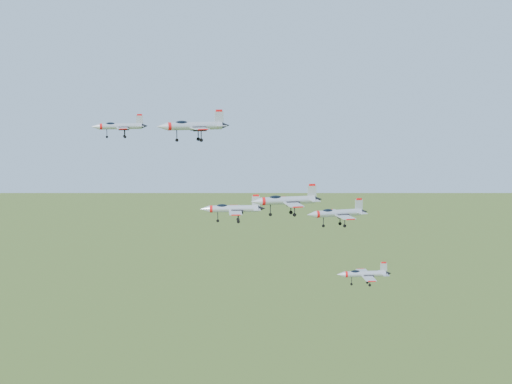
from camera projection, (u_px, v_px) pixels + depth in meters
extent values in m
cylinder|color=#AFB4BC|center=(121.00, 126.00, 134.45)|extent=(7.85, 1.30, 1.13)
cone|color=#AFB4BC|center=(95.00, 127.00, 133.33)|extent=(1.59, 1.16, 1.13)
cone|color=black|center=(145.00, 126.00, 135.54)|extent=(1.24, 0.99, 0.96)
ellipsoid|color=black|center=(110.00, 124.00, 133.93)|extent=(1.93, 0.85, 0.72)
cube|color=#AFB4BC|center=(122.00, 128.00, 132.19)|extent=(2.08, 3.87, 0.12)
cube|color=#AFB4BC|center=(121.00, 127.00, 136.86)|extent=(2.08, 3.87, 0.12)
cube|color=#AFB4BC|center=(140.00, 120.00, 135.13)|extent=(1.31, 0.13, 1.83)
cube|color=red|center=(139.00, 115.00, 134.99)|extent=(0.96, 0.14, 0.30)
cylinder|color=#AFB4BC|center=(195.00, 126.00, 124.61)|extent=(9.74, 2.16, 1.39)
cone|color=#AFB4BC|center=(162.00, 127.00, 122.90)|extent=(2.04, 1.54, 1.39)
cone|color=black|center=(226.00, 125.00, 126.25)|extent=(1.59, 1.30, 1.19)
ellipsoid|color=black|center=(181.00, 123.00, 123.83)|extent=(2.43, 1.19, 0.89)
cube|color=#AFB4BC|center=(200.00, 129.00, 121.88)|extent=(2.83, 4.90, 0.15)
cube|color=#AFB4BC|center=(192.00, 126.00, 127.55)|extent=(2.83, 4.90, 0.15)
cube|color=#AFB4BC|center=(219.00, 117.00, 125.68)|extent=(1.61, 0.26, 2.25)
cube|color=red|center=(219.00, 111.00, 125.51)|extent=(1.19, 0.24, 0.38)
cylinder|color=#AFB4BC|center=(288.00, 200.00, 112.98)|extent=(8.69, 1.27, 1.25)
cone|color=#AFB4BC|center=(256.00, 202.00, 111.83)|extent=(1.74, 1.26, 1.25)
cone|color=black|center=(318.00, 199.00, 114.08)|extent=(1.35, 1.07, 1.07)
ellipsoid|color=black|center=(275.00, 198.00, 112.44)|extent=(2.12, 0.90, 0.80)
cube|color=#AFB4BC|center=(294.00, 205.00, 110.45)|extent=(2.22, 4.25, 0.14)
cube|color=#AFB4BC|center=(285.00, 199.00, 115.66)|extent=(2.22, 4.25, 0.14)
cube|color=#AFB4BC|center=(312.00, 191.00, 113.65)|extent=(1.45, 0.12, 2.03)
cube|color=red|center=(312.00, 185.00, 113.49)|extent=(1.06, 0.14, 0.34)
cylinder|color=#AFB4BC|center=(234.00, 209.00, 143.05)|extent=(9.84, 2.95, 1.41)
cone|color=#AFB4BC|center=(205.00, 209.00, 142.69)|extent=(2.15, 1.70, 1.41)
cone|color=black|center=(262.00, 208.00, 143.39)|extent=(1.69, 1.42, 1.20)
ellipsoid|color=black|center=(222.00, 206.00, 142.82)|extent=(2.51, 1.38, 0.89)
cube|color=#AFB4BC|center=(235.00, 213.00, 140.11)|extent=(3.22, 5.10, 0.15)
cube|color=#AFB4BC|center=(234.00, 207.00, 146.09)|extent=(3.22, 5.10, 0.15)
cube|color=#AFB4BC|center=(256.00, 201.00, 143.10)|extent=(1.62, 0.39, 2.27)
cube|color=red|center=(256.00, 195.00, 142.92)|extent=(1.20, 0.34, 0.38)
cylinder|color=#AFB4BC|center=(339.00, 213.00, 129.88)|extent=(8.89, 1.83, 1.28)
cone|color=#AFB4BC|center=(311.00, 215.00, 128.40)|extent=(1.84, 1.38, 1.28)
cone|color=black|center=(364.00, 212.00, 131.31)|extent=(1.44, 1.17, 1.08)
ellipsoid|color=black|center=(328.00, 211.00, 129.21)|extent=(2.21, 1.05, 0.81)
cube|color=#AFB4BC|center=(346.00, 217.00, 127.37)|extent=(2.53, 4.45, 0.14)
cube|color=#AFB4BC|center=(334.00, 212.00, 132.58)|extent=(2.53, 4.45, 0.14)
cube|color=#AFB4BC|center=(359.00, 205.00, 130.81)|extent=(1.48, 0.21, 2.06)
cube|color=red|center=(359.00, 199.00, 130.64)|extent=(1.09, 0.21, 0.34)
cylinder|color=#AFB4BC|center=(365.00, 274.00, 134.16)|extent=(7.84, 2.14, 1.12)
cone|color=#AFB4BC|center=(341.00, 274.00, 133.75)|extent=(1.69, 1.32, 1.12)
cone|color=black|center=(388.00, 273.00, 134.56)|extent=(1.32, 1.10, 0.95)
ellipsoid|color=black|center=(355.00, 272.00, 133.93)|extent=(1.99, 1.05, 0.71)
cube|color=#AFB4BC|center=(369.00, 278.00, 131.84)|extent=(2.47, 4.02, 0.12)
cube|color=#AFB4BC|center=(363.00, 272.00, 136.59)|extent=(2.47, 4.02, 0.12)
cube|color=#AFB4BC|center=(384.00, 267.00, 134.30)|extent=(1.30, 0.27, 1.81)
cube|color=red|center=(384.00, 263.00, 134.16)|extent=(0.96, 0.25, 0.30)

